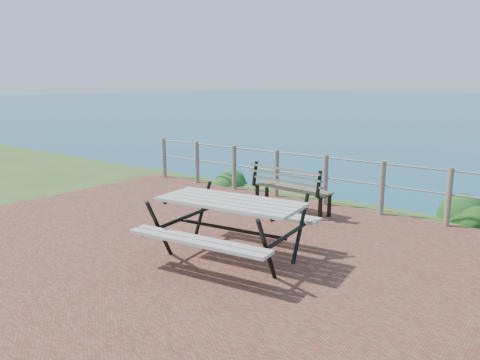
# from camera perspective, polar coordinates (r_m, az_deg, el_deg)

# --- Properties ---
(ground) EXTENTS (10.00, 7.00, 0.12)m
(ground) POSITION_cam_1_polar(r_m,az_deg,el_deg) (6.81, -3.22, -8.83)
(ground) COLOR brown
(ground) RESTS_ON ground
(safety_railing) EXTENTS (9.40, 0.10, 1.00)m
(safety_railing) POSITION_cam_1_polar(r_m,az_deg,el_deg) (9.34, 10.37, 0.31)
(safety_railing) COLOR #6B5B4C
(safety_railing) RESTS_ON ground
(picnic_table) EXTENTS (2.05, 1.70, 0.83)m
(picnic_table) POSITION_cam_1_polar(r_m,az_deg,el_deg) (6.37, -1.22, -5.26)
(picnic_table) COLOR #A09C8F
(picnic_table) RESTS_ON ground
(park_bench) EXTENTS (1.61, 0.53, 0.89)m
(park_bench) POSITION_cam_1_polar(r_m,az_deg,el_deg) (8.80, 6.37, -0.16)
(park_bench) COLOR brown
(park_bench) RESTS_ON ground
(shrub_lip_west) EXTENTS (0.73, 0.73, 0.45)m
(shrub_lip_west) POSITION_cam_1_polar(r_m,az_deg,el_deg) (11.39, -1.55, -0.39)
(shrub_lip_west) COLOR #1D4F1E
(shrub_lip_west) RESTS_ON ground
(shrub_lip_east) EXTENTS (0.86, 0.86, 0.64)m
(shrub_lip_east) POSITION_cam_1_polar(r_m,az_deg,el_deg) (9.44, 26.50, -4.22)
(shrub_lip_east) COLOR #174515
(shrub_lip_east) RESTS_ON ground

